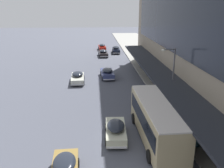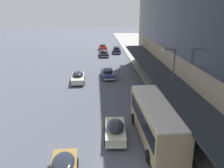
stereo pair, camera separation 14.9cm
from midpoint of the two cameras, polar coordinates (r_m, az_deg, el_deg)
name	(u,v)px [view 1 (the left image)]	position (r m, az deg, el deg)	size (l,w,h in m)	color
transit_bus_kerbside_front	(156,120)	(20.93, 9.84, -8.03)	(2.87, 9.81, 3.33)	tan
sedan_lead_near	(116,50)	(59.88, 0.86, 7.88)	(1.98, 4.78, 1.68)	black
sedan_oncoming_rear	(107,73)	(39.02, -1.20, 2.54)	(2.11, 4.97, 1.53)	navy
sedan_oncoming_front	(78,77)	(37.08, -7.97, 1.54)	(2.06, 4.93, 1.51)	beige
sedan_second_near	(103,53)	(55.87, -2.11, 7.10)	(2.14, 4.76, 1.53)	black
sedan_trailing_near	(102,47)	(64.06, -2.34, 8.46)	(1.99, 4.76, 1.56)	#A51B11
sedan_second_mid	(116,130)	(21.49, 0.66, -10.43)	(1.96, 4.53, 1.58)	beige
pedestrian_at_kerb	(198,135)	(20.94, 18.96, -11.00)	(0.62, 0.33, 1.86)	#1B3238
street_lamp	(172,74)	(26.68, 13.30, 2.16)	(1.50, 0.28, 6.56)	#4C4C51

